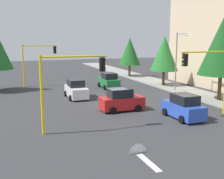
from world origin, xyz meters
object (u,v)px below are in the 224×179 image
traffic_signal_near_left (209,69)px  car_green (109,81)px  street_lamp_curbside (178,55)px  tree_roadside_far (130,51)px  car_red (121,100)px  tree_roadside_near (222,46)px  car_blue (183,107)px  car_white (76,90)px  traffic_signal_near_right (70,77)px  tree_roadside_mid (164,53)px  traffic_signal_far_right (37,57)px

traffic_signal_near_left → car_green: bearing=-168.8°
street_lamp_curbside → tree_roadside_far: size_ratio=1.09×
street_lamp_curbside → car_red: size_ratio=1.85×
street_lamp_curbside → tree_roadside_far: 14.39m
tree_roadside_near → car_blue: tree_roadside_near is taller
tree_roadside_far → car_blue: 25.00m
traffic_signal_near_left → tree_roadside_far: tree_roadside_far is taller
tree_roadside_near → car_white: tree_roadside_near is taller
traffic_signal_near_left → traffic_signal_near_right: bearing=-90.0°
traffic_signal_near_right → tree_roadside_near: 16.72m
tree_roadside_mid → traffic_signal_far_right: bearing=-111.0°
traffic_signal_near_right → car_red: size_ratio=1.39×
traffic_signal_far_right → car_blue: traffic_signal_far_right is taller
traffic_signal_near_left → traffic_signal_far_right: size_ratio=0.98×
tree_roadside_far → car_green: tree_roadside_far is taller
traffic_signal_far_right → tree_roadside_far: size_ratio=0.86×
street_lamp_curbside → tree_roadside_near: bearing=13.0°
tree_roadside_far → tree_roadside_mid: bearing=2.9°
street_lamp_curbside → car_green: bearing=-130.3°
tree_roadside_far → car_red: (20.00, -9.76, -3.30)m
traffic_signal_far_right → tree_roadside_mid: tree_roadside_mid is taller
traffic_signal_near_left → tree_roadside_mid: size_ratio=0.81×
tree_roadside_near → car_blue: bearing=-60.4°
traffic_signal_near_left → street_lamp_curbside: 10.26m
street_lamp_curbside → tree_roadside_mid: bearing=169.7°
traffic_signal_near_right → car_green: (-15.17, 8.27, -2.84)m
tree_roadside_far → car_white: bearing=-42.6°
traffic_signal_near_left → car_white: 13.89m
traffic_signal_near_right → tree_roadside_mid: tree_roadside_mid is taller
street_lamp_curbside → tree_roadside_mid: 4.46m
car_blue → car_white: size_ratio=0.93×
tree_roadside_mid → car_red: size_ratio=1.76×
traffic_signal_near_left → car_red: 7.71m
car_blue → car_green: size_ratio=1.03×
street_lamp_curbside → car_green: (-5.56, -6.56, -3.45)m
traffic_signal_near_left → tree_roadside_mid: bearing=162.7°
car_white → car_red: same height
tree_roadside_near → tree_roadside_mid: tree_roadside_near is taller
traffic_signal_far_right → traffic_signal_near_right: traffic_signal_far_right is taller
car_blue → traffic_signal_far_right: bearing=-155.6°
tree_roadside_mid → car_blue: 15.88m
street_lamp_curbside → traffic_signal_far_right: bearing=-124.9°
traffic_signal_near_right → traffic_signal_near_left: bearing=90.0°
car_blue → tree_roadside_far: bearing=165.8°
street_lamp_curbside → car_red: street_lamp_curbside is taller
traffic_signal_near_right → tree_roadside_near: (-4.00, 16.13, 1.82)m
tree_roadside_far → car_red: tree_roadside_far is taller
tree_roadside_far → street_lamp_curbside: bearing=-1.2°
street_lamp_curbside → tree_roadside_mid: size_ratio=1.05×
tree_roadside_near → traffic_signal_near_right: bearing=-76.1°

